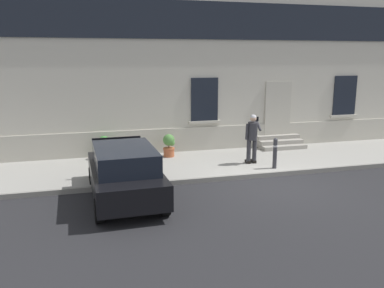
{
  "coord_description": "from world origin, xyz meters",
  "views": [
    {
      "loc": [
        -5.47,
        -10.55,
        3.85
      ],
      "look_at": [
        -2.15,
        1.6,
        1.1
      ],
      "focal_mm": 37.47,
      "sensor_mm": 36.0,
      "label": 1
    }
  ],
  "objects_px": {
    "bollard_near_person": "(275,152)",
    "planter_olive": "(104,147)",
    "person_on_phone": "(252,136)",
    "planter_terracotta": "(169,145)",
    "hatchback_car_black": "(125,172)"
  },
  "relations": [
    {
      "from": "person_on_phone",
      "to": "planter_terracotta",
      "type": "height_order",
      "value": "person_on_phone"
    },
    {
      "from": "person_on_phone",
      "to": "bollard_near_person",
      "type": "bearing_deg",
      "value": -50.4
    },
    {
      "from": "person_on_phone",
      "to": "planter_olive",
      "type": "bearing_deg",
      "value": 165.11
    },
    {
      "from": "hatchback_car_black",
      "to": "planter_terracotta",
      "type": "relative_size",
      "value": 4.77
    },
    {
      "from": "bollard_near_person",
      "to": "planter_olive",
      "type": "distance_m",
      "value": 6.16
    },
    {
      "from": "person_on_phone",
      "to": "planter_terracotta",
      "type": "distance_m",
      "value": 3.18
    },
    {
      "from": "bollard_near_person",
      "to": "planter_terracotta",
      "type": "bearing_deg",
      "value": 140.81
    },
    {
      "from": "hatchback_car_black",
      "to": "planter_olive",
      "type": "bearing_deg",
      "value": 94.24
    },
    {
      "from": "hatchback_car_black",
      "to": "planter_olive",
      "type": "height_order",
      "value": "hatchback_car_black"
    },
    {
      "from": "hatchback_car_black",
      "to": "bollard_near_person",
      "type": "distance_m",
      "value": 5.34
    },
    {
      "from": "planter_terracotta",
      "to": "bollard_near_person",
      "type": "bearing_deg",
      "value": -39.19
    },
    {
      "from": "bollard_near_person",
      "to": "planter_olive",
      "type": "relative_size",
      "value": 1.22
    },
    {
      "from": "bollard_near_person",
      "to": "planter_terracotta",
      "type": "height_order",
      "value": "bollard_near_person"
    },
    {
      "from": "hatchback_car_black",
      "to": "person_on_phone",
      "type": "distance_m",
      "value": 5.15
    },
    {
      "from": "hatchback_car_black",
      "to": "bollard_near_person",
      "type": "height_order",
      "value": "hatchback_car_black"
    }
  ]
}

